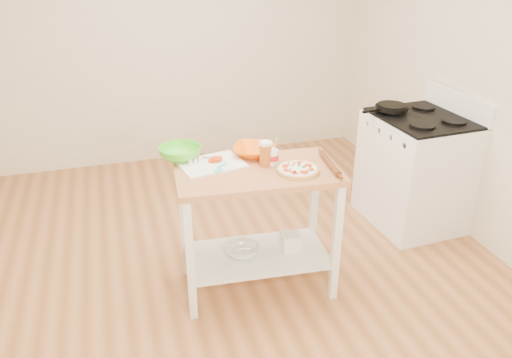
{
  "coord_description": "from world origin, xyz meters",
  "views": [
    {
      "loc": [
        -0.72,
        -2.97,
        2.23
      ],
      "look_at": [
        0.13,
        -0.16,
        0.8
      ],
      "focal_mm": 35.0,
      "sensor_mm": 36.0,
      "label": 1
    }
  ],
  "objects": [
    {
      "name": "orange_bowl",
      "position": [
        0.17,
        0.01,
        0.93
      ],
      "size": [
        0.37,
        0.37,
        0.07
      ],
      "primitive_type": "imported",
      "rotation": [
        0.0,
        0.0,
        -0.51
      ],
      "color": "#FF6B07",
      "rests_on": "prep_island"
    },
    {
      "name": "prep_island",
      "position": [
        0.12,
        -0.23,
        0.64
      ],
      "size": [
        1.08,
        0.65,
        0.9
      ],
      "rotation": [
        0.0,
        0.0,
        -0.08
      ],
      "color": "#B8794B",
      "rests_on": "ground"
    },
    {
      "name": "beer_pint",
      "position": [
        0.19,
        -0.18,
        0.98
      ],
      "size": [
        0.08,
        0.08,
        0.16
      ],
      "color": "#AB541D",
      "rests_on": "prep_island"
    },
    {
      "name": "knife",
      "position": [
        -0.27,
        0.06,
        0.92
      ],
      "size": [
        0.26,
        0.11,
        0.01
      ],
      "rotation": [
        0.0,
        0.0,
        -0.38
      ],
      "color": "silver",
      "rests_on": "cutting_board"
    },
    {
      "name": "green_bowl",
      "position": [
        -0.32,
        0.09,
        0.94
      ],
      "size": [
        0.31,
        0.31,
        0.09
      ],
      "primitive_type": "imported",
      "rotation": [
        0.0,
        0.0,
        -0.12
      ],
      "color": "#54D52A",
      "rests_on": "prep_island"
    },
    {
      "name": "room_shell",
      "position": [
        0.0,
        0.0,
        1.35
      ],
      "size": [
        4.04,
        4.54,
        2.74
      ],
      "color": "#B87644",
      "rests_on": "ground"
    },
    {
      "name": "yogurt_tub",
      "position": [
        0.24,
        -0.17,
        0.95
      ],
      "size": [
        0.08,
        0.08,
        0.18
      ],
      "color": "white",
      "rests_on": "prep_island"
    },
    {
      "name": "cutting_board",
      "position": [
        -0.14,
        -0.06,
        0.91
      ],
      "size": [
        0.45,
        0.37,
        0.04
      ],
      "rotation": [
        0.0,
        0.0,
        0.18
      ],
      "color": "white",
      "rests_on": "prep_island"
    },
    {
      "name": "shelf_bin",
      "position": [
        0.36,
        -0.23,
        0.32
      ],
      "size": [
        0.13,
        0.13,
        0.12
      ],
      "primitive_type": "cube",
      "rotation": [
        0.0,
        0.0,
        -0.08
      ],
      "color": "white",
      "rests_on": "prep_island"
    },
    {
      "name": "pizza",
      "position": [
        0.36,
        -0.33,
        0.92
      ],
      "size": [
        0.27,
        0.27,
        0.04
      ],
      "rotation": [
        0.0,
        0.0,
        -0.09
      ],
      "color": "tan",
      "rests_on": "prep_island"
    },
    {
      "name": "shelf_glass_bowl",
      "position": [
        0.02,
        -0.21,
        0.3
      ],
      "size": [
        0.31,
        0.31,
        0.07
      ],
      "primitive_type": "imported",
      "rotation": [
        0.0,
        0.0,
        -0.46
      ],
      "color": "silver",
      "rests_on": "prep_island"
    },
    {
      "name": "rolling_pin",
      "position": [
        0.58,
        -0.31,
        0.92
      ],
      "size": [
        0.08,
        0.35,
        0.04
      ],
      "primitive_type": "cylinder",
      "rotation": [
        1.57,
        0.0,
        -0.11
      ],
      "color": "brown",
      "rests_on": "prep_island"
    },
    {
      "name": "skillet",
      "position": [
        1.47,
        0.46,
        0.98
      ],
      "size": [
        0.42,
        0.27,
        0.03
      ],
      "rotation": [
        0.0,
        0.0,
        0.16
      ],
      "color": "black",
      "rests_on": "gas_stove"
    },
    {
      "name": "spatula",
      "position": [
        -0.1,
        -0.16,
        0.92
      ],
      "size": [
        0.11,
        0.13,
        0.01
      ],
      "rotation": [
        0.0,
        0.0,
        0.7
      ],
      "color": "#47CABF",
      "rests_on": "cutting_board"
    },
    {
      "name": "gas_stove",
      "position": [
        1.65,
        0.27,
        0.47
      ],
      "size": [
        0.72,
        0.83,
        1.11
      ],
      "rotation": [
        0.0,
        0.0,
        0.05
      ],
      "color": "white",
      "rests_on": "ground"
    }
  ]
}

